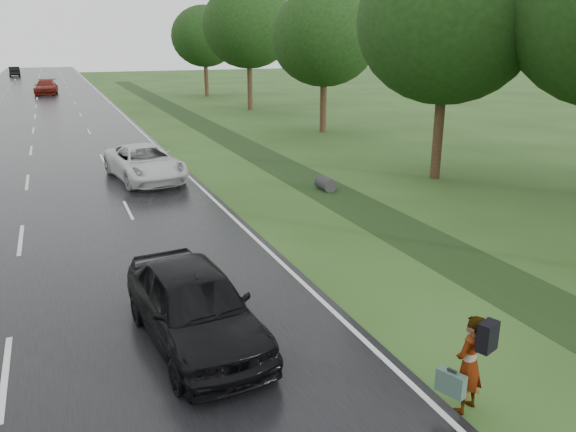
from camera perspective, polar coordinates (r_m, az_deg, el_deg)
The scene contains 14 objects.
ground at distance 11.95m, azimuth -26.78°, elevation -14.45°, with size 220.00×220.00×0.00m, color #284418.
road at distance 55.61m, azimuth -24.25°, elevation 9.79°, with size 14.00×180.00×0.04m, color black.
edge_stripe_east at distance 55.85m, azimuth -17.25°, elevation 10.58°, with size 0.12×180.00×0.01m, color silver.
center_line at distance 55.61m, azimuth -24.25°, elevation 9.82°, with size 0.12×180.00×0.01m, color silver.
drainage_ditch at distance 31.27m, azimuth -3.30°, elevation 6.50°, with size 2.20×120.00×0.56m.
tree_east_b at distance 25.62m, azimuth 15.85°, elevation 18.45°, with size 7.60×7.60×10.11m.
tree_east_c at distance 38.19m, azimuth 3.73°, elevation 17.66°, with size 7.00×7.00×9.29m.
tree_east_d at distance 51.01m, azimuth -4.02°, elevation 18.72°, with size 8.00×8.00×10.76m.
tree_east_f at distance 64.34m, azimuth -8.48°, elevation 17.61°, with size 7.20×7.20×9.62m.
pedestrian at distance 9.92m, azimuth 17.94°, elevation -14.06°, with size 0.91×0.71×1.74m.
white_pickup at distance 25.55m, azimuth -14.33°, elevation 5.26°, with size 2.52×5.47×1.52m, color white.
dark_sedan at distance 11.54m, azimuth -9.49°, elevation -8.92°, with size 1.94×4.83×1.65m, color black.
far_car_red at distance 71.48m, azimuth -23.37°, elevation 11.94°, with size 2.26×5.56×1.61m, color maroon.
far_car_dark at distance 110.88m, azimuth -26.06°, elevation 13.07°, with size 1.70×4.88×1.61m, color black.
Camera 1 is at (1.37, -10.28, 5.93)m, focal length 35.00 mm.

